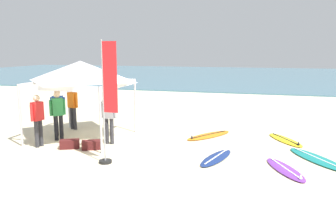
% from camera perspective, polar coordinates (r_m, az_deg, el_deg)
% --- Properties ---
extents(ground_plane, '(80.00, 80.00, 0.00)m').
position_cam_1_polar(ground_plane, '(11.25, -4.13, -5.82)').
color(ground_plane, beige).
extents(sea, '(80.00, 36.00, 0.10)m').
position_cam_1_polar(sea, '(43.08, 10.90, 6.06)').
color(sea, teal).
rests_on(sea, ground).
extents(canopy_tent, '(2.99, 2.99, 2.75)m').
position_cam_1_polar(canopy_tent, '(12.26, -14.36, 6.56)').
color(canopy_tent, '#B7B7BC').
rests_on(canopy_tent, ground).
extents(surfboard_navy, '(0.98, 1.94, 0.19)m').
position_cam_1_polar(surfboard_navy, '(10.13, 8.06, -7.53)').
color(surfboard_navy, navy).
rests_on(surfboard_navy, ground).
extents(surfboard_teal, '(1.73, 2.26, 0.19)m').
position_cam_1_polar(surfboard_teal, '(10.80, 23.56, -7.18)').
color(surfboard_teal, '#19847F').
rests_on(surfboard_teal, ground).
extents(surfboard_yellow, '(1.37, 1.90, 0.19)m').
position_cam_1_polar(surfboard_yellow, '(12.61, 18.96, -4.42)').
color(surfboard_yellow, yellow).
rests_on(surfboard_yellow, ground).
extents(surfboard_purple, '(1.24, 1.91, 0.19)m').
position_cam_1_polar(surfboard_purple, '(9.60, 18.96, -9.02)').
color(surfboard_purple, purple).
rests_on(surfboard_purple, ground).
extents(surfboard_orange, '(1.66, 2.08, 0.19)m').
position_cam_1_polar(surfboard_orange, '(12.64, 6.81, -3.88)').
color(surfboard_orange, orange).
rests_on(surfboard_orange, ground).
extents(person_red, '(0.28, 0.54, 1.71)m').
position_cam_1_polar(person_red, '(11.80, -20.91, -0.79)').
color(person_red, '#2D2D33').
rests_on(person_red, ground).
extents(person_green, '(0.41, 0.43, 1.71)m').
position_cam_1_polar(person_green, '(12.45, -17.91, -0.05)').
color(person_green, black).
rests_on(person_green, ground).
extents(person_blue, '(0.53, 0.32, 1.71)m').
position_cam_1_polar(person_blue, '(13.09, -17.86, 0.44)').
color(person_blue, black).
rests_on(person_blue, ground).
extents(person_orange, '(0.53, 0.32, 1.71)m').
position_cam_1_polar(person_orange, '(14.00, -15.61, 1.18)').
color(person_orange, '#2D2D33').
rests_on(person_orange, ground).
extents(person_grey, '(0.55, 0.24, 1.71)m').
position_cam_1_polar(person_grey, '(11.53, -9.84, -0.50)').
color(person_grey, '#2D2D33').
rests_on(person_grey, ground).
extents(banner_flag, '(0.60, 0.36, 3.40)m').
position_cam_1_polar(banner_flag, '(9.42, -10.07, 0.70)').
color(banner_flag, '#99999E').
rests_on(banner_flag, ground).
extents(gear_bag_near_tent, '(0.68, 0.55, 0.28)m').
position_cam_1_polar(gear_bag_near_tent, '(11.48, -16.07, -5.15)').
color(gear_bag_near_tent, '#4C1919').
rests_on(gear_bag_near_tent, ground).
extents(gear_bag_by_pole, '(0.68, 0.56, 0.28)m').
position_cam_1_polar(gear_bag_by_pole, '(11.21, -12.64, -5.37)').
color(gear_bag_by_pole, '#4C1919').
rests_on(gear_bag_by_pole, ground).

